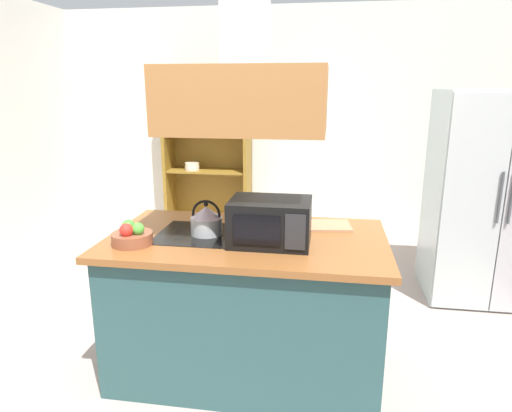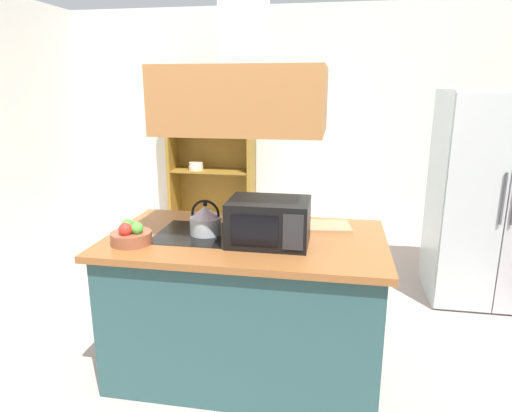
{
  "view_description": "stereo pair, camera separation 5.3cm",
  "coord_description": "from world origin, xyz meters",
  "px_view_note": "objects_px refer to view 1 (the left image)",
  "views": [
    {
      "loc": [
        0.37,
        -2.66,
        1.79
      ],
      "look_at": [
        -0.1,
        0.26,
        1.0
      ],
      "focal_mm": 31.79,
      "sensor_mm": 36.0,
      "label": 1
    },
    {
      "loc": [
        0.42,
        -2.65,
        1.79
      ],
      "look_at": [
        -0.1,
        0.26,
        1.0
      ],
      "focal_mm": 31.79,
      "sensor_mm": 36.0,
      "label": 2
    }
  ],
  "objects_px": {
    "refrigerator": "(487,197)",
    "dish_cabinet": "(209,164)",
    "kettle": "(206,220)",
    "microwave": "(270,222)",
    "cutting_board": "(324,226)",
    "fruit_bowl": "(132,236)"
  },
  "relations": [
    {
      "from": "dish_cabinet",
      "to": "fruit_bowl",
      "type": "xyz_separation_m",
      "value": [
        0.38,
        -3.12,
        0.11
      ]
    },
    {
      "from": "dish_cabinet",
      "to": "fruit_bowl",
      "type": "relative_size",
      "value": 8.1
    },
    {
      "from": "refrigerator",
      "to": "microwave",
      "type": "height_order",
      "value": "refrigerator"
    },
    {
      "from": "microwave",
      "to": "fruit_bowl",
      "type": "bearing_deg",
      "value": -169.23
    },
    {
      "from": "cutting_board",
      "to": "microwave",
      "type": "distance_m",
      "value": 0.49
    },
    {
      "from": "dish_cabinet",
      "to": "microwave",
      "type": "xyz_separation_m",
      "value": [
        1.16,
        -2.97,
        0.18
      ]
    },
    {
      "from": "dish_cabinet",
      "to": "kettle",
      "type": "relative_size",
      "value": 8.82
    },
    {
      "from": "refrigerator",
      "to": "dish_cabinet",
      "type": "relative_size",
      "value": 0.92
    },
    {
      "from": "kettle",
      "to": "microwave",
      "type": "relative_size",
      "value": 0.47
    },
    {
      "from": "refrigerator",
      "to": "kettle",
      "type": "bearing_deg",
      "value": -146.0
    },
    {
      "from": "dish_cabinet",
      "to": "cutting_board",
      "type": "height_order",
      "value": "dish_cabinet"
    },
    {
      "from": "dish_cabinet",
      "to": "kettle",
      "type": "xyz_separation_m",
      "value": [
        0.75,
        -2.87,
        0.15
      ]
    },
    {
      "from": "refrigerator",
      "to": "dish_cabinet",
      "type": "distance_m",
      "value": 3.18
    },
    {
      "from": "microwave",
      "to": "fruit_bowl",
      "type": "xyz_separation_m",
      "value": [
        -0.78,
        -0.15,
        -0.08
      ]
    },
    {
      "from": "dish_cabinet",
      "to": "cutting_board",
      "type": "relative_size",
      "value": 5.6
    },
    {
      "from": "fruit_bowl",
      "to": "refrigerator",
      "type": "bearing_deg",
      "value": 33.83
    },
    {
      "from": "kettle",
      "to": "fruit_bowl",
      "type": "bearing_deg",
      "value": -147.07
    },
    {
      "from": "refrigerator",
      "to": "fruit_bowl",
      "type": "xyz_separation_m",
      "value": [
        -2.44,
        -1.63,
        0.07
      ]
    },
    {
      "from": "microwave",
      "to": "dish_cabinet",
      "type": "bearing_deg",
      "value": 111.38
    },
    {
      "from": "cutting_board",
      "to": "microwave",
      "type": "height_order",
      "value": "microwave"
    },
    {
      "from": "cutting_board",
      "to": "fruit_bowl",
      "type": "bearing_deg",
      "value": -154.83
    },
    {
      "from": "dish_cabinet",
      "to": "kettle",
      "type": "height_order",
      "value": "dish_cabinet"
    }
  ]
}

